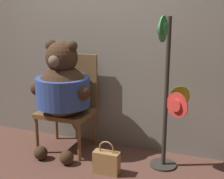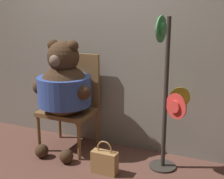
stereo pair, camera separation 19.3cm
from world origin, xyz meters
The scene contains 6 objects.
ground_plane centered at (0.00, 0.00, 0.00)m, with size 14.00×14.00×0.00m, color brown.
wall_back centered at (0.00, 0.68, 1.14)m, with size 8.00×0.10×2.29m.
chair centered at (-0.28, 0.40, 0.58)m, with size 0.59×0.49×1.11m.
teddy_bear centered at (-0.26, 0.22, 0.77)m, with size 0.72×0.64×1.30m.
hat_display_rack centered at (0.91, 0.26, 0.74)m, with size 0.38×0.46×1.56m.
handbag_on_ground centered at (0.37, -0.06, 0.12)m, with size 0.26×0.11×0.35m.
Camera 1 is at (1.42, -2.70, 1.62)m, focal length 50.00 mm.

